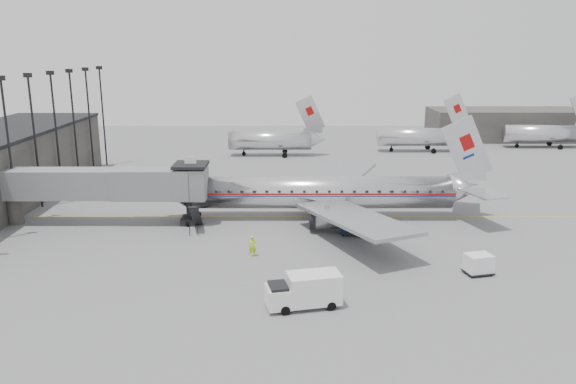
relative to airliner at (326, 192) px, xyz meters
name	(u,v)px	position (x,y,z in m)	size (l,w,h in m)	color
ground	(277,234)	(-5.15, -5.77, -2.81)	(160.00, 160.00, 0.00)	slate
hangar	(506,124)	(39.85, 54.23, 0.19)	(30.00, 12.00, 6.00)	#363331
apron_line	(306,217)	(-2.15, 0.23, -2.81)	(0.15, 60.00, 0.01)	gold
jet_bridge	(117,185)	(-21.82, -2.10, 1.37)	(21.00, 6.20, 7.10)	#5A5D5F
floodlight_masts	(46,131)	(-32.65, 7.23, 5.55)	(0.90, 42.25, 15.25)	black
distant_aircraft_near	(271,140)	(-6.95, 36.23, -0.08)	(16.39, 3.20, 10.26)	silver
distant_aircraft_mid	(419,136)	(19.05, 40.23, -0.08)	(16.39, 3.20, 10.26)	silver
distant_aircraft_far	(544,133)	(43.05, 44.23, -0.08)	(16.39, 3.20, 10.26)	silver
airliner	(326,192)	(0.00, 0.00, 0.00)	(35.32, 32.77, 11.18)	silver
service_van	(304,290)	(-2.94, -21.78, -1.51)	(5.57, 3.10, 2.48)	white
baggage_cart_navy	(353,225)	(2.33, -5.73, -1.81)	(2.71, 2.25, 1.89)	black
baggage_cart_white	(478,264)	(11.39, -15.77, -1.92)	(2.46, 2.09, 1.68)	white
ramp_worker	(253,246)	(-7.23, -11.77, -1.88)	(0.68, 0.45, 1.86)	#B1DA19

